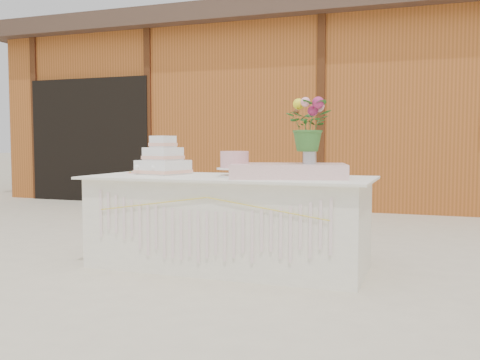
% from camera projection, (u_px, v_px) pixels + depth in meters
% --- Properties ---
extents(ground, '(80.00, 80.00, 0.00)m').
position_uv_depth(ground, '(228.00, 267.00, 4.54)').
color(ground, beige).
rests_on(ground, ground).
extents(barn, '(12.60, 4.60, 3.30)m').
position_uv_depth(barn, '(341.00, 110.00, 10.06)').
color(barn, '#A55622').
rests_on(barn, ground).
extents(cake_table, '(2.40, 1.00, 0.77)m').
position_uv_depth(cake_table, '(228.00, 222.00, 4.51)').
color(cake_table, white).
rests_on(cake_table, ground).
extents(wedding_cake, '(0.47, 0.47, 0.34)m').
position_uv_depth(wedding_cake, '(163.00, 161.00, 4.80)').
color(wedding_cake, white).
rests_on(wedding_cake, cake_table).
extents(pink_cake_stand, '(0.30, 0.30, 0.21)m').
position_uv_depth(pink_cake_stand, '(235.00, 163.00, 4.41)').
color(pink_cake_stand, white).
rests_on(pink_cake_stand, cake_table).
extents(satin_runner, '(1.01, 0.73, 0.11)m').
position_uv_depth(satin_runner, '(289.00, 171.00, 4.29)').
color(satin_runner, '#FFD1CD').
rests_on(satin_runner, cake_table).
extents(flower_vase, '(0.11, 0.11, 0.15)m').
position_uv_depth(flower_vase, '(310.00, 155.00, 4.24)').
color(flower_vase, silver).
rests_on(flower_vase, satin_runner).
extents(bouquet, '(0.37, 0.33, 0.40)m').
position_uv_depth(bouquet, '(310.00, 120.00, 4.22)').
color(bouquet, '#366F2C').
rests_on(bouquet, flower_vase).
extents(loose_flowers, '(0.13, 0.30, 0.02)m').
position_uv_depth(loose_flowers, '(122.00, 173.00, 4.85)').
color(loose_flowers, pink).
rests_on(loose_flowers, cake_table).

